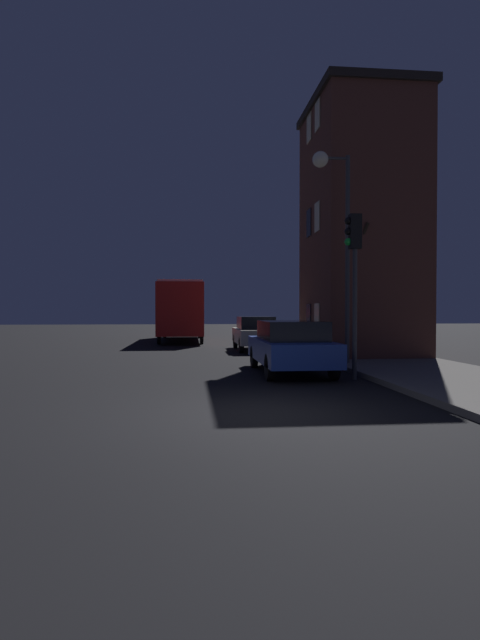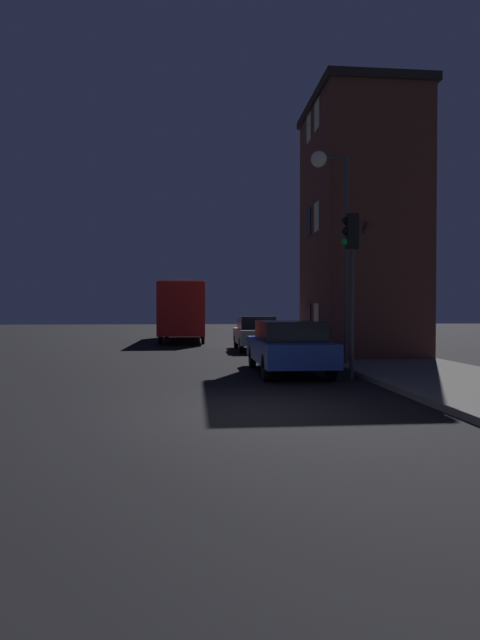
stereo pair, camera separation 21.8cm
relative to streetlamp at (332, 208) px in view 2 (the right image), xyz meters
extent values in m
plane|color=black|center=(-3.42, -6.92, -5.10)|extent=(120.00, 120.00, 0.00)
cube|color=brown|center=(2.12, 3.56, -0.14)|extent=(3.79, 4.92, 9.63)
cube|color=black|center=(2.12, 3.56, 4.82)|extent=(4.03, 5.16, 0.30)
cube|color=beige|center=(0.21, 2.89, -3.56)|extent=(0.03, 0.70, 1.10)
cube|color=black|center=(0.21, 4.22, -3.56)|extent=(0.03, 0.70, 1.10)
cube|color=beige|center=(0.21, 2.89, 0.26)|extent=(0.03, 0.70, 1.10)
cube|color=black|center=(0.21, 4.22, 0.26)|extent=(0.03, 0.70, 1.10)
cube|color=beige|center=(0.21, 2.89, 4.07)|extent=(0.03, 0.70, 1.10)
cube|color=beige|center=(0.21, 4.22, 4.07)|extent=(0.03, 0.70, 1.10)
cylinder|color=#38383A|center=(0.45, 0.00, -1.64)|extent=(0.14, 0.14, 6.63)
cylinder|color=#38383A|center=(0.00, 0.00, 1.57)|extent=(0.90, 0.09, 0.09)
sphere|color=#F4EAC6|center=(-0.45, 0.00, 1.52)|extent=(0.51, 0.51, 0.51)
cylinder|color=#38383A|center=(-0.30, -2.93, -3.39)|extent=(0.12, 0.12, 3.42)
cube|color=black|center=(-0.30, -2.93, -1.22)|extent=(0.30, 0.24, 0.90)
sphere|color=black|center=(-0.48, -2.93, -0.95)|extent=(0.20, 0.20, 0.20)
sphere|color=black|center=(-0.48, -2.93, -1.22)|extent=(0.20, 0.20, 0.20)
sphere|color=green|center=(-0.48, -2.93, -1.49)|extent=(0.20, 0.20, 0.20)
cylinder|color=#2D2319|center=(1.01, 1.60, -3.37)|extent=(0.22, 0.22, 3.16)
cylinder|color=#2D2319|center=(1.57, 1.77, -1.25)|extent=(1.23, 0.45, 1.16)
cylinder|color=#2D2319|center=(1.26, 1.30, -1.03)|extent=(0.65, 0.75, 1.57)
cylinder|color=#2D2319|center=(0.75, 1.38, -1.42)|extent=(0.61, 0.55, 0.80)
cube|color=red|center=(-5.08, 14.86, -3.20)|extent=(2.49, 9.50, 2.84)
cube|color=black|center=(-5.08, 14.86, -2.68)|extent=(2.51, 8.74, 1.02)
cube|color=#B2B2B2|center=(-5.08, 14.86, -1.71)|extent=(2.36, 9.02, 0.12)
cylinder|color=black|center=(-3.93, 17.95, -4.62)|extent=(0.18, 0.96, 0.96)
cylinder|color=black|center=(-6.23, 17.95, -4.62)|extent=(0.18, 0.96, 0.96)
cylinder|color=black|center=(-3.93, 11.78, -4.62)|extent=(0.18, 0.96, 0.96)
cylinder|color=black|center=(-6.23, 11.78, -4.62)|extent=(0.18, 0.96, 0.96)
cube|color=navy|center=(-1.70, -1.38, -4.43)|extent=(1.88, 4.71, 0.63)
cube|color=black|center=(-1.70, -1.61, -3.85)|extent=(1.65, 2.45, 0.54)
cylinder|color=black|center=(-0.85, 0.15, -4.75)|extent=(0.18, 0.70, 0.70)
cylinder|color=black|center=(-2.55, 0.15, -4.75)|extent=(0.18, 0.70, 0.70)
cylinder|color=black|center=(-0.85, -2.91, -4.75)|extent=(0.18, 0.70, 0.70)
cylinder|color=black|center=(-2.55, -2.91, -4.75)|extent=(0.18, 0.70, 0.70)
cube|color=beige|center=(-1.61, 7.06, -4.44)|extent=(1.72, 4.20, 0.65)
cube|color=black|center=(-1.61, 6.85, -3.83)|extent=(1.51, 2.19, 0.56)
cylinder|color=black|center=(-0.84, 8.43, -4.76)|extent=(0.18, 0.68, 0.68)
cylinder|color=black|center=(-2.38, 8.43, -4.76)|extent=(0.18, 0.68, 0.68)
cylinder|color=black|center=(-0.84, 5.70, -4.76)|extent=(0.18, 0.68, 0.68)
cylinder|color=black|center=(-2.38, 5.70, -4.76)|extent=(0.18, 0.68, 0.68)
camera|label=1|loc=(-4.60, -15.57, -3.30)|focal=28.00mm
camera|label=2|loc=(-4.38, -15.59, -3.30)|focal=28.00mm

